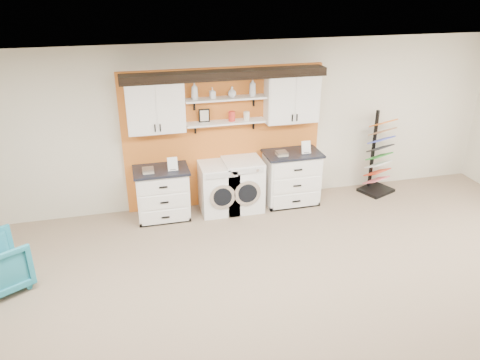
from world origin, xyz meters
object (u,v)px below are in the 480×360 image
object	(u,v)px
base_cabinet_left	(162,193)
dryer	(242,184)
base_cabinet_right	(291,178)
sample_rack	(378,166)
washer	(218,188)

from	to	relation	value
base_cabinet_left	dryer	distance (m)	1.37
base_cabinet_right	sample_rack	world-z (taller)	sample_rack
dryer	base_cabinet_right	bearing A→B (deg)	0.22
base_cabinet_left	base_cabinet_right	bearing A→B (deg)	-0.00
base_cabinet_right	dryer	xyz separation A→B (m)	(-0.89, -0.00, -0.03)
dryer	sample_rack	size ratio (longest dim) A/B	0.58
base_cabinet_right	sample_rack	bearing A→B (deg)	1.05
base_cabinet_right	washer	size ratio (longest dim) A/B	1.13
base_cabinet_right	washer	xyz separation A→B (m)	(-1.31, -0.00, -0.05)
base_cabinet_right	base_cabinet_left	bearing A→B (deg)	180.00
base_cabinet_left	sample_rack	world-z (taller)	sample_rack
base_cabinet_left	base_cabinet_right	xyz separation A→B (m)	(2.26, -0.00, 0.04)
base_cabinet_right	sample_rack	xyz separation A→B (m)	(1.71, 0.03, 0.02)
sample_rack	base_cabinet_right	bearing A→B (deg)	158.24
washer	sample_rack	xyz separation A→B (m)	(3.02, 0.03, 0.07)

